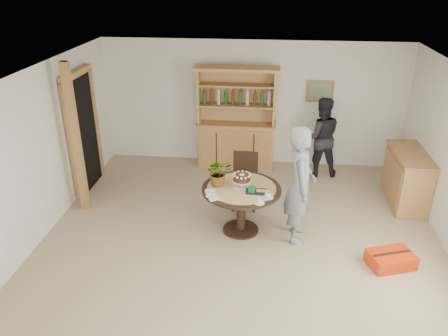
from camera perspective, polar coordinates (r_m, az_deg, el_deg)
ground at (r=6.27m, az=1.83°, el=-12.15°), size 7.00×7.00×0.00m
room_shell at (r=5.41m, az=2.12°, el=2.73°), size 6.04×7.04×2.52m
doorway at (r=8.17m, az=-17.94°, el=4.64°), size 0.13×1.10×2.18m
pine_post at (r=7.34m, az=-18.77°, el=3.45°), size 0.12×0.12×2.50m
hutch at (r=8.81m, az=1.60°, el=4.48°), size 1.62×0.54×2.04m
sideboard at (r=8.10m, az=22.79°, el=-1.22°), size 0.54×1.26×0.94m
dining_table at (r=6.62m, az=2.28°, el=-3.73°), size 1.20×1.20×0.76m
dining_chair at (r=7.39m, az=2.74°, el=-1.11°), size 0.43×0.43×0.95m
birthday_cake at (r=6.54m, az=2.35°, el=-1.38°), size 0.30×0.30×0.20m
flower_vase at (r=6.53m, az=-0.70°, el=-0.55°), size 0.47×0.44×0.42m
gift_tray at (r=6.42m, az=4.14°, el=-2.94°), size 0.30×0.20×0.08m
coffee_cup_a at (r=6.27m, az=5.78°, el=-3.58°), size 0.15×0.15×0.09m
coffee_cup_b at (r=6.13m, az=4.63°, el=-4.33°), size 0.15×0.15×0.08m
napkins at (r=6.30m, az=-1.63°, el=-3.55°), size 0.24×0.33×0.03m
teen_boy at (r=6.41m, az=9.87°, el=-2.21°), size 0.44×0.66×1.79m
adult_person at (r=8.59m, az=12.49°, el=3.98°), size 0.82×0.67×1.57m
red_suitcase at (r=6.57m, az=20.95°, el=-11.08°), size 0.70×0.57×0.21m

